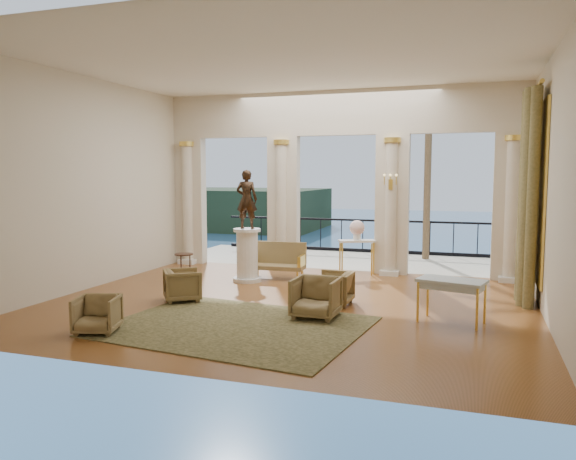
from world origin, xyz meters
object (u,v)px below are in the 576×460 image
(settee, at_px, (278,261))
(console_table, at_px, (357,246))
(statue, at_px, (247,199))
(side_table, at_px, (184,258))
(game_table, at_px, (452,284))
(armchair_a, at_px, (97,313))
(pedestal, at_px, (247,256))
(armchair_c, at_px, (333,286))
(armchair_d, at_px, (183,284))
(armchair_b, at_px, (316,296))

(settee, xyz_separation_m, console_table, (1.64, 1.16, 0.27))
(statue, bearing_deg, side_table, 22.17)
(game_table, xyz_separation_m, side_table, (-5.84, 1.57, -0.08))
(armchair_a, relative_size, pedestal, 0.53)
(armchair_c, bearing_deg, pedestal, -121.19)
(settee, distance_m, console_table, 2.02)
(statue, relative_size, console_table, 1.41)
(pedestal, relative_size, side_table, 1.81)
(armchair_a, height_order, armchair_c, armchair_c)
(armchair_c, height_order, pedestal, pedestal)
(settee, bearing_deg, side_table, -147.91)
(armchair_d, relative_size, console_table, 0.72)
(armchair_a, height_order, pedestal, pedestal)
(settee, height_order, game_table, settee)
(game_table, distance_m, console_table, 4.64)
(armchair_b, bearing_deg, side_table, 152.14)
(armchair_c, relative_size, pedestal, 0.56)
(game_table, height_order, side_table, game_table)
(armchair_a, height_order, side_table, side_table)
(pedestal, height_order, side_table, pedestal)
(armchair_b, height_order, console_table, console_table)
(settee, relative_size, side_table, 1.94)
(armchair_d, distance_m, console_table, 4.77)
(side_table, bearing_deg, game_table, -15.03)
(armchair_a, bearing_deg, armchair_d, 67.95)
(settee, bearing_deg, armchair_b, -63.11)
(game_table, bearing_deg, armchair_a, -140.71)
(console_table, distance_m, side_table, 4.20)
(side_table, bearing_deg, armchair_d, -61.92)
(armchair_d, bearing_deg, console_table, -69.00)
(game_table, xyz_separation_m, pedestal, (-4.58, 2.23, -0.07))
(pedestal, xyz_separation_m, console_table, (2.18, 1.75, 0.11))
(armchair_b, bearing_deg, console_table, 93.33)
(settee, bearing_deg, armchair_c, -51.65)
(armchair_c, height_order, side_table, armchair_c)
(armchair_a, distance_m, settee, 5.31)
(armchair_a, height_order, statue, statue)
(side_table, bearing_deg, statue, 27.66)
(armchair_b, xyz_separation_m, pedestal, (-2.37, 2.64, 0.20))
(armchair_b, distance_m, console_table, 4.40)
(settee, bearing_deg, statue, -135.28)
(armchair_a, distance_m, side_table, 4.01)
(armchair_c, xyz_separation_m, pedestal, (-2.41, 1.56, 0.24))
(armchair_b, relative_size, pedestal, 0.64)
(armchair_b, relative_size, console_table, 0.82)
(armchair_c, xyz_separation_m, armchair_d, (-2.82, -0.68, 0.00))
(armchair_d, bearing_deg, armchair_c, -112.44)
(armchair_d, height_order, pedestal, pedestal)
(settee, height_order, console_table, settee)
(game_table, relative_size, statue, 0.88)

